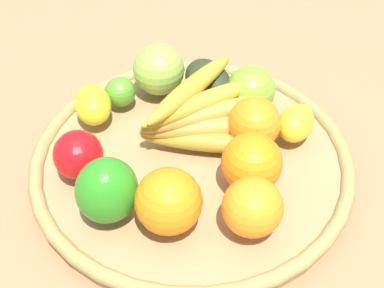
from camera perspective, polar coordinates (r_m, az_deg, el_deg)
The scene contains 15 objects.
ground_plane at distance 0.83m, azimuth -0.00°, elevation -2.61°, with size 2.40×2.40×0.00m, color #936E49.
basket at distance 0.82m, azimuth -0.00°, elevation -1.81°, with size 0.46×0.46×0.03m.
apple_1 at distance 0.86m, azimuth 5.82°, elevation 5.31°, with size 0.07×0.07×0.07m, color #78B630.
avocado at distance 0.88m, azimuth 1.62°, elevation 6.19°, with size 0.09×0.06×0.06m, color #28331F.
orange_2 at distance 0.74m, azimuth 5.92°, elevation -1.86°, with size 0.08×0.08×0.08m, color orange.
banana_bunch at distance 0.81m, azimuth 0.99°, elevation 2.89°, with size 0.19×0.18×0.08m.
orange_0 at distance 0.70m, azimuth 6.00°, elevation -6.24°, with size 0.08×0.08×0.08m, color orange.
apple_2 at distance 0.77m, azimuth -11.18°, elevation -1.06°, with size 0.07×0.07×0.07m, color red.
bell_pepper at distance 0.71m, azimuth -8.42°, elevation -4.57°, with size 0.08×0.07×0.09m, color #29881D.
apple_0 at distance 0.89m, azimuth -3.31°, elevation 7.36°, with size 0.08×0.08×0.08m, color #8EBB45.
lime_0 at distance 0.88m, azimuth -7.09°, elevation 5.15°, with size 0.05×0.05×0.05m, color #529129.
orange_1 at distance 0.69m, azimuth -2.34°, elevation -5.69°, with size 0.08×0.08×0.08m, color orange.
lemon_1 at distance 0.83m, azimuth 10.26°, elevation 2.05°, with size 0.07×0.05×0.05m, color yellow.
lemon_0 at distance 0.86m, azimuth -9.77°, elevation 3.84°, with size 0.07×0.05×0.05m, color yellow.
orange_3 at distance 0.80m, azimuth 6.18°, elevation 2.07°, with size 0.07×0.07×0.07m, color orange.
Camera 1 is at (0.26, 0.51, 0.60)m, focal length 53.94 mm.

